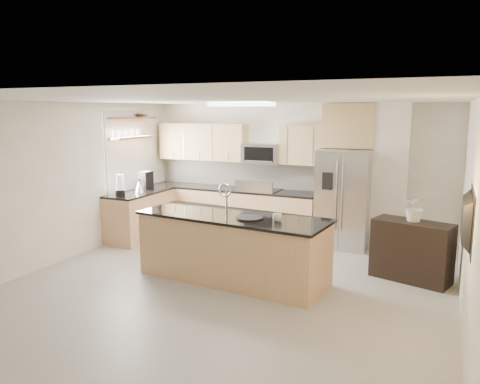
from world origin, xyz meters
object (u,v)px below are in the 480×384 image
at_px(blender, 120,187).
at_px(kettle, 139,186).
at_px(coffee_maker, 146,181).
at_px(flower_vase, 416,200).
at_px(range, 259,213).
at_px(bowl, 142,115).
at_px(credenza, 412,251).
at_px(platter, 249,218).
at_px(cup, 277,217).
at_px(refrigerator, 344,199).
at_px(microwave, 262,154).
at_px(island, 233,247).
at_px(television, 462,219).

bearing_deg(blender, kettle, 84.35).
height_order(coffee_maker, flower_vase, flower_vase).
height_order(kettle, flower_vase, flower_vase).
bearing_deg(flower_vase, range, 155.28).
relative_size(blender, bowl, 1.24).
relative_size(credenza, platter, 2.80).
relative_size(cup, flower_vase, 0.21).
distance_m(refrigerator, credenza, 1.90).
relative_size(platter, blender, 0.99).
bearing_deg(platter, credenza, 28.41).
xyz_separation_m(cup, bowl, (-3.51, 1.84, 1.36)).
xyz_separation_m(blender, bowl, (-0.18, 0.99, 1.28)).
distance_m(cup, flower_vase, 2.05).
bearing_deg(cup, microwave, 115.65).
distance_m(microwave, platter, 2.84).
relative_size(range, bowl, 3.53).
relative_size(refrigerator, platter, 4.52).
relative_size(range, island, 0.40).
height_order(credenza, television, television).
distance_m(bowl, flower_vase, 5.39).
xyz_separation_m(range, microwave, (0.00, 0.12, 1.16)).
height_order(refrigerator, cup, refrigerator).
xyz_separation_m(blender, television, (5.58, -1.48, 0.26)).
bearing_deg(television, island, 76.40).
distance_m(range, platter, 2.69).
bearing_deg(refrigerator, bowl, -171.28).
xyz_separation_m(microwave, television, (3.51, -3.24, -0.28)).
height_order(platter, bowl, bowl).
bearing_deg(kettle, island, -26.31).
bearing_deg(blender, television, -14.87).
xyz_separation_m(island, flower_vase, (2.41, 1.04, 0.71)).
bearing_deg(blender, credenza, 3.01).
relative_size(coffee_maker, bowl, 1.11).
bearing_deg(microwave, blender, -139.66).
relative_size(microwave, platter, 1.93).
bearing_deg(microwave, island, -77.88).
height_order(bowl, flower_vase, bowl).
xyz_separation_m(island, blender, (-2.62, 0.76, 0.61)).
bearing_deg(television, range, 48.36).
bearing_deg(range, refrigerator, -1.60).
bearing_deg(flower_vase, island, -156.68).
distance_m(refrigerator, bowl, 4.23).
height_order(platter, blender, blender).
distance_m(range, microwave, 1.16).
bearing_deg(refrigerator, coffee_maker, -168.46).
xyz_separation_m(refrigerator, bowl, (-3.91, -0.60, 1.49)).
relative_size(blender, flower_vase, 0.64).
relative_size(microwave, refrigerator, 0.43).
distance_m(microwave, blender, 2.77).
xyz_separation_m(bowl, flower_vase, (5.21, -0.72, -1.18)).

